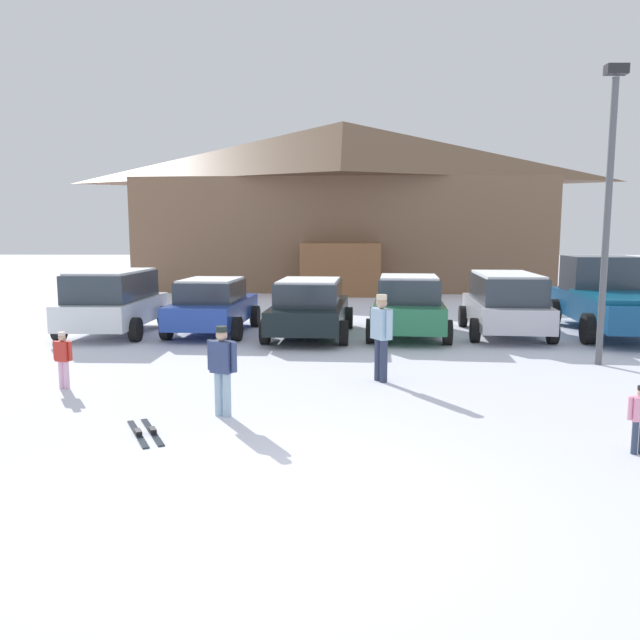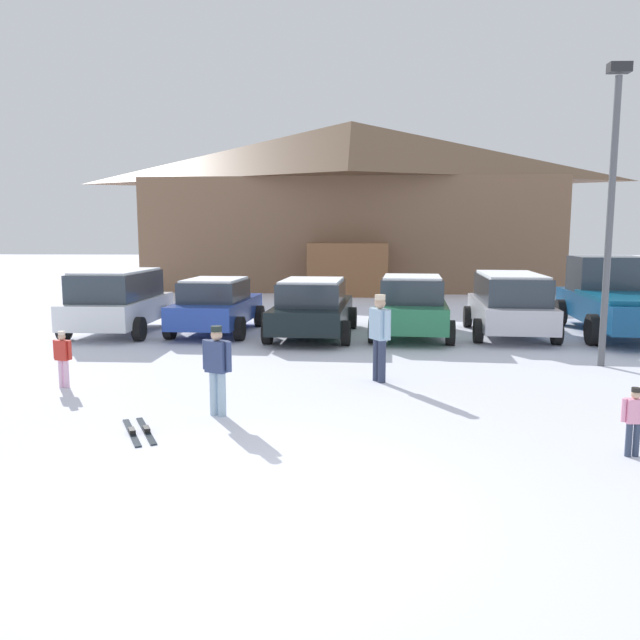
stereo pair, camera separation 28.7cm
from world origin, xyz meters
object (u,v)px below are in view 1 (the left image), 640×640
at_px(parked_white_suv, 114,300).
at_px(pair_of_skis, 145,432).
at_px(parked_black_sedan, 310,307).
at_px(skier_child_in_pink_snowsuit, 640,416).
at_px(lamp_post, 608,202).
at_px(pickup_truck, 609,298).
at_px(parked_silver_wagon, 505,302).
at_px(ski_lodge, 342,204).
at_px(skier_teen_in_navy_coat, 222,366).
at_px(skier_child_in_red_jacket, 63,357).
at_px(parked_blue_hatchback, 213,305).
at_px(skier_adult_in_blue_parka, 381,333).
at_px(parked_green_coupe, 408,306).

xyz_separation_m(parked_white_suv, pair_of_skis, (3.41, -8.89, -0.94)).
relative_size(parked_black_sedan, skier_child_in_pink_snowsuit, 5.43).
bearing_deg(lamp_post, pickup_truck, 63.93).
relative_size(parked_black_sedan, lamp_post, 0.78).
bearing_deg(parked_silver_wagon, skier_child_in_pink_snowsuit, -95.99).
bearing_deg(ski_lodge, skier_teen_in_navy_coat, -95.86).
bearing_deg(parked_black_sedan, pair_of_skis, -103.91).
xyz_separation_m(ski_lodge, pair_of_skis, (-3.44, -24.99, -4.36)).
bearing_deg(skier_child_in_red_jacket, parked_white_suv, 100.78).
relative_size(parked_silver_wagon, pair_of_skis, 3.57).
bearing_deg(parked_blue_hatchback, parked_black_sedan, -10.33).
xyz_separation_m(parked_silver_wagon, skier_adult_in_blue_parka, (-3.95, -5.63, 0.01)).
bearing_deg(ski_lodge, skier_child_in_pink_snowsuit, -83.11).
relative_size(ski_lodge, parked_white_suv, 5.03).
xyz_separation_m(skier_adult_in_blue_parka, skier_child_in_pink_snowsuit, (2.94, -3.97, -0.44)).
height_order(skier_teen_in_navy_coat, pair_of_skis, skier_teen_in_navy_coat).
bearing_deg(pair_of_skis, skier_adult_in_blue_parka, 41.73).
height_order(parked_black_sedan, pickup_truck, pickup_truck).
bearing_deg(lamp_post, ski_lodge, 103.93).
xyz_separation_m(parked_blue_hatchback, parked_black_sedan, (2.77, -0.50, 0.01)).
bearing_deg(skier_teen_in_navy_coat, pickup_truck, 40.92).
xyz_separation_m(parked_blue_hatchback, parked_silver_wagon, (8.21, -0.21, 0.13)).
bearing_deg(skier_child_in_red_jacket, skier_adult_in_blue_parka, 6.39).
height_order(parked_black_sedan, pair_of_skis, parked_black_sedan).
height_order(ski_lodge, skier_teen_in_navy_coat, ski_lodge).
relative_size(ski_lodge, skier_adult_in_blue_parka, 12.67).
bearing_deg(ski_lodge, parked_silver_wagon, -75.69).
bearing_deg(skier_adult_in_blue_parka, ski_lodge, 90.44).
bearing_deg(parked_black_sedan, skier_child_in_red_jacket, -125.84).
distance_m(ski_lodge, skier_child_in_pink_snowsuit, 26.22).
height_order(skier_teen_in_navy_coat, skier_child_in_red_jacket, skier_teen_in_navy_coat).
relative_size(parked_black_sedan, skier_teen_in_navy_coat, 3.44).
bearing_deg(parked_silver_wagon, pickup_truck, 7.47).
distance_m(parked_green_coupe, pickup_truck, 5.85).
relative_size(parked_white_suv, pair_of_skis, 3.18).
bearing_deg(parked_green_coupe, pickup_truck, 6.80).
xyz_separation_m(parked_green_coupe, skier_teen_in_navy_coat, (-3.86, -7.68, -0.05)).
bearing_deg(ski_lodge, pickup_truck, -65.46).
distance_m(parked_black_sedan, parked_green_coupe, 2.70).
xyz_separation_m(skier_adult_in_blue_parka, skier_child_in_red_jacket, (-5.81, -0.65, -0.35)).
bearing_deg(skier_adult_in_blue_parka, parked_silver_wagon, 54.94).
distance_m(parked_blue_hatchback, lamp_post, 10.39).
distance_m(parked_blue_hatchback, skier_teen_in_navy_coat, 8.34).
xyz_separation_m(parked_blue_hatchback, pickup_truck, (11.28, 0.19, 0.20)).
bearing_deg(skier_child_in_pink_snowsuit, pickup_truck, 67.83).
bearing_deg(parked_silver_wagon, parked_white_suv, 179.75).
bearing_deg(pickup_truck, skier_child_in_pink_snowsuit, -112.17).
height_order(parked_black_sedan, lamp_post, lamp_post).
height_order(pickup_truck, skier_teen_in_navy_coat, pickup_truck).
distance_m(skier_child_in_pink_snowsuit, lamp_post, 6.57).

